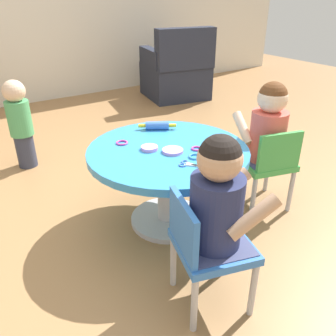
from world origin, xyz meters
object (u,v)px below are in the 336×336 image
(child_chair_right, at_px, (267,163))
(craft_scissors, at_px, (189,164))
(seated_child_left, at_px, (218,198))
(seated_child_right, at_px, (268,126))
(rolling_pin, at_px, (157,126))
(craft_table, at_px, (168,167))
(child_chair_left, at_px, (206,246))
(toddler_standing, at_px, (20,122))
(armchair_dark, at_px, (177,73))

(child_chair_right, bearing_deg, craft_scissors, -177.96)
(seated_child_left, relative_size, seated_child_right, 1.00)
(seated_child_left, height_order, child_chair_right, seated_child_left)
(seated_child_right, bearing_deg, rolling_pin, 138.64)
(craft_table, distance_m, child_chair_right, 0.62)
(craft_scissors, bearing_deg, seated_child_right, 5.53)
(child_chair_left, distance_m, rolling_pin, 0.93)
(craft_table, bearing_deg, toddler_standing, 112.15)
(child_chair_left, height_order, toddler_standing, toddler_standing)
(craft_table, bearing_deg, seated_child_right, -15.10)
(seated_child_left, bearing_deg, child_chair_left, 163.76)
(child_chair_right, xyz_separation_m, toddler_standing, (-1.08, 1.42, 0.05))
(child_chair_left, distance_m, child_chair_right, 0.88)
(craft_table, relative_size, seated_child_right, 1.71)
(child_chair_right, xyz_separation_m, craft_scissors, (-0.61, -0.02, 0.17))
(armchair_dark, bearing_deg, seated_child_right, -112.96)
(child_chair_left, height_order, child_chair_right, same)
(child_chair_left, relative_size, rolling_pin, 2.59)
(child_chair_left, xyz_separation_m, armchair_dark, (1.78, 2.73, 0.00))
(child_chair_left, relative_size, seated_child_left, 1.05)
(seated_child_left, relative_size, toddler_standing, 0.76)
(craft_table, distance_m, toddler_standing, 1.32)
(child_chair_right, distance_m, seated_child_right, 0.23)
(craft_scissors, bearing_deg, seated_child_left, -110.75)
(toddler_standing, bearing_deg, rolling_pin, -57.68)
(toddler_standing, bearing_deg, child_chair_right, -52.73)
(armchair_dark, relative_size, craft_scissors, 6.10)
(child_chair_left, distance_m, seated_child_left, 0.23)
(child_chair_right, xyz_separation_m, armchair_dark, (0.99, 2.35, 0.00))
(child_chair_left, bearing_deg, armchair_dark, 56.90)
(seated_child_left, distance_m, seated_child_right, 0.88)
(seated_child_left, relative_size, armchair_dark, 0.60)
(child_chair_right, xyz_separation_m, seated_child_right, (0.01, 0.04, 0.23))
(craft_table, height_order, seated_child_right, seated_child_right)
(armchair_dark, bearing_deg, child_chair_right, -112.85)
(toddler_standing, distance_m, rolling_pin, 1.14)
(seated_child_left, xyz_separation_m, seated_child_right, (0.76, 0.43, 0.00))
(rolling_pin, xyz_separation_m, craft_scissors, (-0.13, -0.49, -0.02))
(seated_child_left, bearing_deg, seated_child_right, 29.57)
(craft_table, distance_m, seated_child_left, 0.64)
(craft_table, xyz_separation_m, child_chair_right, (0.59, -0.20, -0.06))
(child_chair_right, bearing_deg, seated_child_right, 74.42)
(child_chair_left, bearing_deg, seated_child_left, -16.24)
(child_chair_right, height_order, toddler_standing, toddler_standing)
(child_chair_right, bearing_deg, craft_table, 161.20)
(craft_table, distance_m, armchair_dark, 2.66)
(child_chair_right, distance_m, armchair_dark, 2.55)
(craft_table, height_order, toddler_standing, toddler_standing)
(armchair_dark, bearing_deg, craft_scissors, -124.04)
(child_chair_left, height_order, armchair_dark, armchair_dark)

